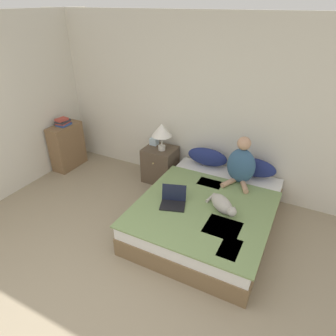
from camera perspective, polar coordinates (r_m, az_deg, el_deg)
The scene contains 14 objects.
ground_plane at distance 3.24m, azimuth -18.76°, elevation -28.00°, with size 16.00×16.00×0.00m, color gray.
wall_back at distance 4.57m, azimuth 6.16°, elevation 11.69°, with size 5.79×0.05×2.55m.
wall_side at distance 4.91m, azimuth -29.38°, elevation 9.34°, with size 0.05×4.03×2.55m.
bed at distance 3.99m, azimuth 7.52°, elevation -8.63°, with size 1.62×1.99×0.43m.
pillow_near at distance 4.59m, azimuth 7.50°, elevation 2.11°, with size 0.62×0.21×0.27m.
pillow_far at distance 4.44m, azimuth 16.05°, elevation 0.13°, with size 0.62×0.21×0.27m.
person_sitting at distance 4.16m, azimuth 13.76°, elevation 0.69°, with size 0.39×0.38×0.68m.
cat_tabby at distance 3.65m, azimuth 10.36°, elevation -6.86°, with size 0.44×0.45×0.19m.
laptop_open at distance 3.73m, azimuth 0.99°, elevation -6.30°, with size 0.37×0.34×0.23m.
nightstand at distance 4.92m, azimuth -1.50°, elevation 0.71°, with size 0.50×0.46×0.58m.
table_lamp at distance 4.61m, azimuth -1.22°, elevation 7.10°, with size 0.31×0.31×0.44m.
tissue_box at distance 4.91m, azimuth -2.64°, elevation 5.13°, with size 0.12×0.12×0.14m.
bookshelf at distance 5.59m, azimuth -18.64°, elevation 3.96°, with size 0.28×0.60×0.79m.
book_stack_top at distance 5.42m, azimuth -19.40°, elevation 8.27°, with size 0.20×0.25×0.12m.
Camera 1 is at (1.56, -1.01, 2.66)m, focal length 32.00 mm.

